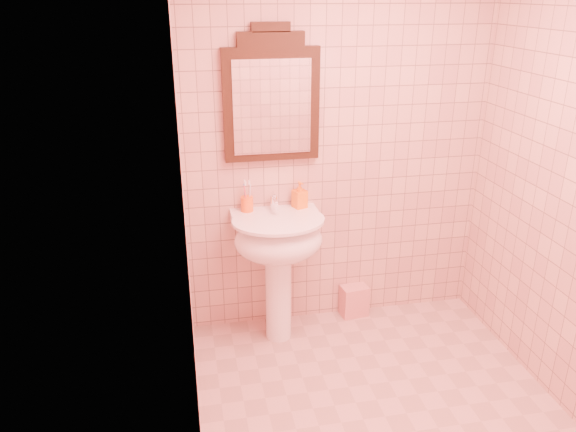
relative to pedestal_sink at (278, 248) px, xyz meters
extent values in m
plane|color=tan|center=(0.44, -0.87, -0.66)|extent=(2.20, 2.20, 0.00)
cube|color=#D8A997|center=(0.44, 0.23, 0.59)|extent=(2.00, 0.02, 2.50)
cylinder|color=white|center=(0.00, 0.01, -0.31)|extent=(0.17, 0.17, 0.70)
ellipsoid|color=white|center=(0.00, -0.01, 0.06)|extent=(0.56, 0.46, 0.28)
cube|color=white|center=(0.00, 0.15, 0.17)|extent=(0.56, 0.15, 0.05)
cylinder|color=white|center=(0.00, -0.01, 0.19)|extent=(0.58, 0.58, 0.02)
cylinder|color=white|center=(0.00, 0.15, 0.25)|extent=(0.04, 0.04, 0.09)
cylinder|color=white|center=(0.00, 0.10, 0.28)|extent=(0.02, 0.10, 0.02)
cylinder|color=white|center=(0.00, 0.05, 0.26)|extent=(0.02, 0.02, 0.04)
cube|color=white|center=(0.00, 0.16, 0.30)|extent=(0.02, 0.07, 0.01)
cube|color=black|center=(0.00, 0.20, 0.87)|extent=(0.59, 0.05, 0.69)
cube|color=black|center=(0.00, 0.20, 1.25)|extent=(0.40, 0.05, 0.09)
cube|color=black|center=(0.00, 0.20, 1.32)|extent=(0.23, 0.05, 0.06)
cube|color=white|center=(0.00, 0.17, 0.86)|extent=(0.48, 0.01, 0.57)
cylinder|color=#FF6015|center=(-0.17, 0.16, 0.25)|extent=(0.08, 0.08, 0.10)
cylinder|color=silver|center=(-0.15, 0.16, 0.29)|extent=(0.01, 0.01, 0.18)
cylinder|color=#338CD8|center=(-0.18, 0.17, 0.29)|extent=(0.01, 0.01, 0.18)
cylinder|color=#E5334C|center=(-0.18, 0.14, 0.29)|extent=(0.01, 0.01, 0.18)
imported|color=orange|center=(0.17, 0.16, 0.29)|extent=(0.10, 0.10, 0.18)
cube|color=#CF7986|center=(0.58, 0.17, -0.55)|extent=(0.20, 0.15, 0.23)
camera|label=1|loc=(-0.56, -3.17, 1.52)|focal=35.00mm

